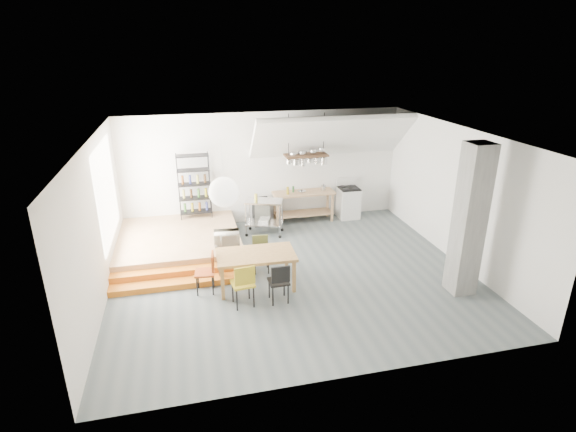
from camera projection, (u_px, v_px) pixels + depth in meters
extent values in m
plane|color=#545E61|center=(293.00, 274.00, 10.30)|extent=(8.00, 8.00, 0.00)
cube|color=silver|center=(264.00, 168.00, 12.90)|extent=(8.00, 0.04, 3.20)
cube|color=silver|center=(97.00, 225.00, 8.86)|extent=(0.04, 7.00, 3.20)
cube|color=silver|center=(458.00, 195.00, 10.58)|extent=(0.04, 7.00, 3.20)
cube|color=white|center=(293.00, 135.00, 9.15)|extent=(8.00, 7.00, 0.02)
cube|color=white|center=(331.00, 136.00, 12.40)|extent=(4.40, 1.44, 1.32)
cube|color=white|center=(107.00, 192.00, 10.15)|extent=(0.02, 2.50, 2.20)
cube|color=#9B794D|center=(180.00, 242.00, 11.50)|extent=(3.00, 3.00, 0.40)
cube|color=#CA6817|center=(181.00, 283.00, 9.78)|extent=(3.00, 0.35, 0.13)
cube|color=#CA6817|center=(181.00, 273.00, 10.07)|extent=(3.00, 0.35, 0.27)
cube|color=slate|center=(469.00, 221.00, 9.07)|extent=(0.50, 0.50, 3.20)
cube|color=#9B794D|center=(304.00, 193.00, 13.08)|extent=(1.80, 0.60, 0.06)
cube|color=#9B794D|center=(303.00, 213.00, 13.30)|extent=(1.70, 0.55, 0.04)
cube|color=#9B794D|center=(328.00, 203.00, 13.61)|extent=(0.06, 0.06, 0.86)
cube|color=#9B794D|center=(275.00, 207.00, 13.26)|extent=(0.06, 0.06, 0.86)
cube|color=#9B794D|center=(332.00, 208.00, 13.21)|extent=(0.06, 0.06, 0.86)
cube|color=#9B794D|center=(278.00, 212.00, 12.86)|extent=(0.06, 0.06, 0.86)
cube|color=white|center=(348.00, 203.00, 13.53)|extent=(0.60, 0.60, 0.90)
cube|color=black|center=(349.00, 188.00, 13.36)|extent=(0.58, 0.58, 0.03)
cube|color=white|center=(346.00, 181.00, 13.57)|extent=(0.60, 0.05, 0.25)
cylinder|color=black|center=(352.00, 186.00, 13.51)|extent=(0.18, 0.18, 0.02)
cylinder|color=black|center=(343.00, 186.00, 13.45)|extent=(0.18, 0.18, 0.02)
cylinder|color=black|center=(355.00, 188.00, 13.26)|extent=(0.18, 0.18, 0.02)
cylinder|color=black|center=(346.00, 189.00, 13.20)|extent=(0.18, 0.18, 0.02)
cube|color=#3F2519|center=(306.00, 155.00, 12.47)|extent=(1.20, 0.50, 0.05)
cylinder|color=black|center=(289.00, 135.00, 12.16)|extent=(0.02, 0.02, 1.15)
cylinder|color=black|center=(324.00, 134.00, 12.38)|extent=(0.02, 0.02, 1.15)
cylinder|color=silver|center=(289.00, 161.00, 12.37)|extent=(0.16, 0.16, 0.12)
cylinder|color=silver|center=(296.00, 162.00, 12.42)|extent=(0.20, 0.20, 0.16)
cylinder|color=silver|center=(303.00, 162.00, 12.47)|extent=(0.16, 0.16, 0.20)
cylinder|color=silver|center=(310.00, 160.00, 12.50)|extent=(0.20, 0.20, 0.12)
cylinder|color=silver|center=(317.00, 161.00, 12.55)|extent=(0.16, 0.16, 0.16)
cylinder|color=silver|center=(324.00, 161.00, 12.60)|extent=(0.20, 0.20, 0.20)
cylinder|color=black|center=(209.00, 183.00, 12.56)|extent=(0.02, 0.02, 1.80)
cylinder|color=black|center=(179.00, 185.00, 12.38)|extent=(0.02, 0.02, 1.80)
cylinder|color=black|center=(210.00, 187.00, 12.23)|extent=(0.02, 0.02, 1.80)
cylinder|color=black|center=(179.00, 189.00, 12.05)|extent=(0.02, 0.02, 1.80)
cube|color=black|center=(196.00, 211.00, 12.57)|extent=(0.88, 0.38, 0.02)
cube|color=black|center=(195.00, 198.00, 12.43)|extent=(0.88, 0.38, 0.02)
cube|color=black|center=(194.00, 184.00, 12.29)|extent=(0.88, 0.38, 0.02)
cube|color=black|center=(193.00, 170.00, 12.14)|extent=(0.88, 0.38, 0.02)
cube|color=black|center=(192.00, 155.00, 12.00)|extent=(0.88, 0.38, 0.03)
cylinder|color=#3D732E|center=(196.00, 207.00, 12.52)|extent=(0.07, 0.07, 0.24)
cylinder|color=#A3941B|center=(195.00, 193.00, 12.38)|extent=(0.07, 0.07, 0.24)
cylinder|color=brown|center=(194.00, 179.00, 12.24)|extent=(0.07, 0.07, 0.24)
cube|color=#9B794D|center=(227.00, 245.00, 10.48)|extent=(0.60, 0.40, 0.03)
cylinder|color=black|center=(238.00, 244.00, 10.72)|extent=(0.02, 0.02, 0.13)
cylinder|color=black|center=(215.00, 246.00, 10.60)|extent=(0.02, 0.02, 0.13)
cylinder|color=black|center=(240.00, 250.00, 10.41)|extent=(0.02, 0.02, 0.13)
cylinder|color=black|center=(216.00, 252.00, 10.29)|extent=(0.02, 0.02, 0.13)
sphere|color=white|center=(224.00, 192.00, 8.89)|extent=(0.60, 0.60, 0.60)
cube|color=olive|center=(256.00, 255.00, 9.52)|extent=(1.69, 0.98, 0.06)
cube|color=olive|center=(286.00, 260.00, 10.16)|extent=(0.07, 0.07, 0.73)
cube|color=olive|center=(220.00, 266.00, 9.88)|extent=(0.07, 0.07, 0.73)
cube|color=olive|center=(294.00, 277.00, 9.44)|extent=(0.07, 0.07, 0.73)
cube|color=olive|center=(223.00, 284.00, 9.16)|extent=(0.07, 0.07, 0.73)
cube|color=#B1991E|center=(243.00, 283.00, 8.93)|extent=(0.48, 0.48, 0.04)
cube|color=#B1991E|center=(245.00, 276.00, 8.67)|extent=(0.41, 0.09, 0.38)
cylinder|color=black|center=(237.00, 300.00, 8.81)|extent=(0.03, 0.03, 0.47)
cylinder|color=black|center=(254.00, 297.00, 8.93)|extent=(0.03, 0.03, 0.47)
cylinder|color=black|center=(233.00, 292.00, 9.12)|extent=(0.03, 0.03, 0.47)
cylinder|color=black|center=(249.00, 289.00, 9.23)|extent=(0.03, 0.03, 0.47)
cube|color=black|center=(279.00, 281.00, 9.08)|extent=(0.41, 0.41, 0.04)
cube|color=black|center=(281.00, 275.00, 8.83)|extent=(0.38, 0.05, 0.35)
cylinder|color=black|center=(273.00, 296.00, 8.98)|extent=(0.03, 0.03, 0.44)
cylinder|color=black|center=(288.00, 294.00, 9.06)|extent=(0.03, 0.03, 0.44)
cylinder|color=black|center=(269.00, 288.00, 9.27)|extent=(0.03, 0.03, 0.44)
cylinder|color=black|center=(284.00, 286.00, 9.35)|extent=(0.03, 0.03, 0.44)
cube|color=brown|center=(261.00, 254.00, 10.29)|extent=(0.42, 0.42, 0.04)
cube|color=brown|center=(260.00, 242.00, 10.37)|extent=(0.36, 0.07, 0.33)
cylinder|color=black|center=(267.00, 259.00, 10.53)|extent=(0.03, 0.03, 0.42)
cylinder|color=black|center=(254.00, 260.00, 10.49)|extent=(0.03, 0.03, 0.42)
cylinder|color=black|center=(268.00, 265.00, 10.25)|extent=(0.03, 0.03, 0.42)
cylinder|color=black|center=(255.00, 266.00, 10.21)|extent=(0.03, 0.03, 0.42)
cube|color=#A74417|center=(205.00, 273.00, 9.42)|extent=(0.45, 0.45, 0.04)
cube|color=#A74417|center=(213.00, 261.00, 9.35)|extent=(0.08, 0.39, 0.35)
cylinder|color=black|center=(213.00, 286.00, 9.37)|extent=(0.03, 0.03, 0.44)
cylinder|color=black|center=(213.00, 278.00, 9.67)|extent=(0.03, 0.03, 0.44)
cylinder|color=black|center=(197.00, 287.00, 9.34)|extent=(0.03, 0.03, 0.44)
cylinder|color=black|center=(198.00, 279.00, 9.64)|extent=(0.03, 0.03, 0.44)
cube|color=silver|center=(264.00, 201.00, 12.14)|extent=(1.11, 0.85, 0.04)
cube|color=silver|center=(264.00, 223.00, 12.37)|extent=(1.11, 0.85, 0.03)
cylinder|color=silver|center=(282.00, 215.00, 12.48)|extent=(0.03, 0.03, 0.94)
sphere|color=black|center=(282.00, 230.00, 12.64)|extent=(0.09, 0.09, 0.09)
cylinder|color=silver|center=(250.00, 214.00, 12.58)|extent=(0.03, 0.03, 0.94)
sphere|color=black|center=(250.00, 228.00, 12.74)|extent=(0.09, 0.09, 0.09)
cylinder|color=silver|center=(280.00, 221.00, 12.03)|extent=(0.03, 0.03, 0.94)
sphere|color=black|center=(280.00, 237.00, 12.20)|extent=(0.09, 0.09, 0.09)
cylinder|color=silver|center=(246.00, 220.00, 12.14)|extent=(0.03, 0.03, 0.94)
sphere|color=black|center=(247.00, 235.00, 12.30)|extent=(0.09, 0.09, 0.09)
cube|color=black|center=(261.00, 212.00, 13.03)|extent=(0.46, 0.46, 0.78)
imported|color=beige|center=(227.00, 238.00, 10.41)|extent=(0.61, 0.44, 0.32)
imported|color=silver|center=(302.00, 192.00, 13.00)|extent=(0.30, 0.30, 0.06)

